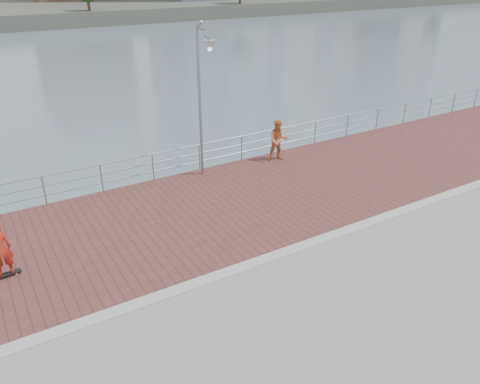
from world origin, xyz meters
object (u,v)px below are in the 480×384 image
skateboarder (0,249)px  bystander (278,140)px  guardrail (177,159)px  street_lamp (204,77)px

skateboarder → bystander: bearing=-168.4°
guardrail → bystander: bearing=-10.6°
bystander → skateboarder: bearing=-143.0°
guardrail → skateboarder: size_ratio=23.96×
street_lamp → skateboarder: (-7.83, -3.07, -3.15)m
guardrail → street_lamp: street_lamp is taller
guardrail → bystander: bystander is taller
guardrail → street_lamp: 3.62m
skateboarder → street_lamp: bearing=-162.5°
street_lamp → bystander: (3.54, 0.09, -3.15)m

